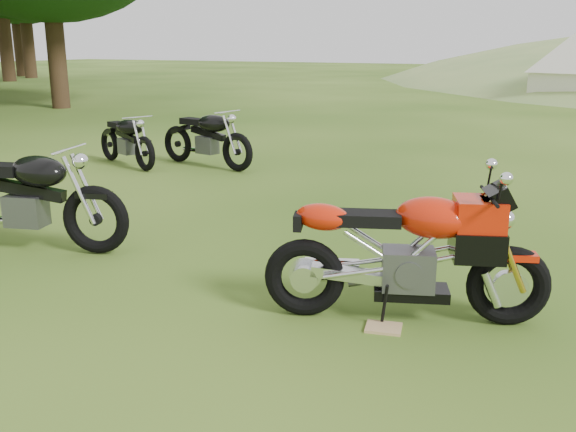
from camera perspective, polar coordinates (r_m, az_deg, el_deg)
The scene contains 7 objects.
ground at distance 5.03m, azimuth 1.83°, elevation -8.58°, with size 120.00×120.00×0.00m, color #26480F.
treeline at distance 29.21m, azimuth -22.04°, elevation 10.09°, with size 28.00×32.00×14.00m, color black, non-canonical shape.
sport_motorcycle at distance 4.79m, azimuth 10.50°, elevation -2.39°, with size 2.00×0.50×1.20m, color red, non-canonical shape.
plywood_board at distance 4.80m, azimuth 8.49°, elevation -9.80°, with size 0.26×0.21×0.02m, color tan.
vintage_moto_a at distance 6.88m, azimuth -22.53°, elevation 1.73°, with size 2.14×0.50×1.13m, color black, non-canonical shape.
vintage_moto_b at distance 10.86m, azimuth -7.30°, elevation 7.05°, with size 1.96×0.45×1.03m, color black, non-canonical shape.
vintage_moto_d at distance 11.21m, azimuth -14.21°, elevation 6.70°, with size 1.77×0.41×0.93m, color black, non-canonical shape.
Camera 1 is at (1.96, -4.16, 2.02)m, focal length 40.00 mm.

